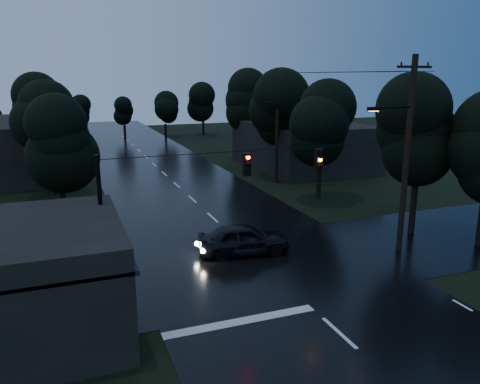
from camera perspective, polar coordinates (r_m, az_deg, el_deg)
main_road at (r=39.81m, az=-7.72°, el=0.82°), size 12.00×120.00×0.02m
cross_street at (r=23.41m, az=2.64°, el=-8.59°), size 60.00×9.00×0.02m
building_far_right at (r=48.04m, az=7.58°, el=5.75°), size 10.00×14.00×4.40m
building_far_left at (r=48.52m, az=-27.05°, el=4.79°), size 10.00×16.00×5.00m
utility_pole_main at (r=25.02m, az=19.55°, el=4.63°), size 3.50×0.30×10.00m
utility_pole_far at (r=39.95m, az=4.51°, el=6.61°), size 2.00×0.30×7.50m
anchor_pole_left at (r=19.76m, az=-16.46°, el=-4.23°), size 0.18×0.18×6.00m
span_signals at (r=21.27m, az=5.26°, el=3.80°), size 15.00×0.37×1.12m
tree_corner_near at (r=28.12m, az=21.11°, el=6.96°), size 4.48×4.48×9.44m
tree_left_a at (r=30.03m, az=-21.41°, el=5.88°), size 3.92×3.92×8.26m
tree_left_b at (r=37.95m, az=-22.38°, el=7.87°), size 4.20×4.20×8.85m
tree_left_c at (r=47.91m, az=-22.96°, el=9.33°), size 4.48×4.48×9.44m
tree_right_a at (r=34.81m, az=9.88°, el=8.24°), size 4.20×4.20×8.85m
tree_right_b at (r=42.09m, az=5.01°, el=9.87°), size 4.48×4.48×9.44m
tree_right_c at (r=51.46m, az=0.70°, el=11.08°), size 4.76×4.76×10.03m
car at (r=24.26m, az=0.44°, el=-5.72°), size 4.93×2.50×1.61m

